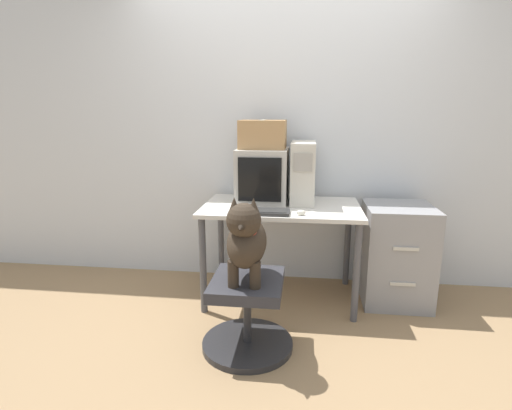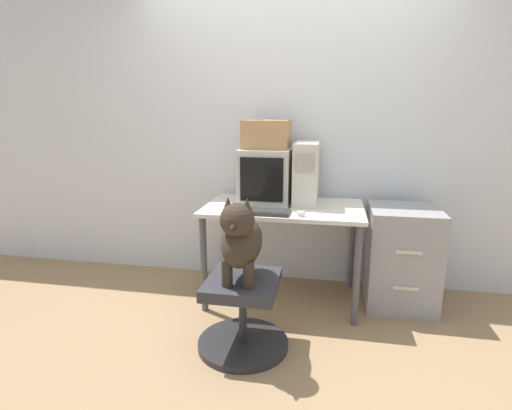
{
  "view_description": "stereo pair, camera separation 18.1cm",
  "coord_description": "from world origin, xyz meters",
  "px_view_note": "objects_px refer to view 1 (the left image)",
  "views": [
    {
      "loc": [
        0.17,
        -2.61,
        1.47
      ],
      "look_at": [
        -0.16,
        0.07,
        0.83
      ],
      "focal_mm": 28.0,
      "sensor_mm": 36.0,
      "label": 1
    },
    {
      "loc": [
        0.35,
        -2.58,
        1.47
      ],
      "look_at": [
        -0.16,
        0.07,
        0.83
      ],
      "focal_mm": 28.0,
      "sensor_mm": 36.0,
      "label": 2
    }
  ],
  "objects_px": {
    "pc_tower": "(303,172)",
    "cardboard_box": "(263,134)",
    "crt_monitor": "(263,175)",
    "office_chair": "(247,313)",
    "filing_cabinet": "(396,254)",
    "dog": "(246,238)",
    "keyboard": "(260,211)"
  },
  "relations": [
    {
      "from": "crt_monitor",
      "to": "office_chair",
      "type": "distance_m",
      "value": 1.14
    },
    {
      "from": "crt_monitor",
      "to": "cardboard_box",
      "type": "distance_m",
      "value": 0.32
    },
    {
      "from": "pc_tower",
      "to": "dog",
      "type": "bearing_deg",
      "value": -109.41
    },
    {
      "from": "pc_tower",
      "to": "filing_cabinet",
      "type": "xyz_separation_m",
      "value": [
        0.74,
        -0.07,
        -0.61
      ]
    },
    {
      "from": "crt_monitor",
      "to": "pc_tower",
      "type": "xyz_separation_m",
      "value": [
        0.32,
        0.0,
        0.03
      ]
    },
    {
      "from": "dog",
      "to": "office_chair",
      "type": "bearing_deg",
      "value": 90.0
    },
    {
      "from": "office_chair",
      "to": "dog",
      "type": "xyz_separation_m",
      "value": [
        -0.0,
        -0.03,
        0.51
      ]
    },
    {
      "from": "filing_cabinet",
      "to": "cardboard_box",
      "type": "height_order",
      "value": "cardboard_box"
    },
    {
      "from": "pc_tower",
      "to": "cardboard_box",
      "type": "xyz_separation_m",
      "value": [
        -0.32,
        0.0,
        0.29
      ]
    },
    {
      "from": "pc_tower",
      "to": "filing_cabinet",
      "type": "relative_size",
      "value": 0.62
    },
    {
      "from": "office_chair",
      "to": "cardboard_box",
      "type": "xyz_separation_m",
      "value": [
        0.0,
        0.87,
        1.06
      ]
    },
    {
      "from": "crt_monitor",
      "to": "office_chair",
      "type": "height_order",
      "value": "crt_monitor"
    },
    {
      "from": "cardboard_box",
      "to": "pc_tower",
      "type": "bearing_deg",
      "value": -0.65
    },
    {
      "from": "pc_tower",
      "to": "cardboard_box",
      "type": "bearing_deg",
      "value": 179.35
    },
    {
      "from": "keyboard",
      "to": "dog",
      "type": "distance_m",
      "value": 0.51
    },
    {
      "from": "office_chair",
      "to": "filing_cabinet",
      "type": "xyz_separation_m",
      "value": [
        1.06,
        0.8,
        0.15
      ]
    },
    {
      "from": "filing_cabinet",
      "to": "dog",
      "type": "bearing_deg",
      "value": -141.92
    },
    {
      "from": "crt_monitor",
      "to": "office_chair",
      "type": "bearing_deg",
      "value": -90.08
    },
    {
      "from": "crt_monitor",
      "to": "keyboard",
      "type": "distance_m",
      "value": 0.44
    },
    {
      "from": "crt_monitor",
      "to": "dog",
      "type": "height_order",
      "value": "crt_monitor"
    },
    {
      "from": "office_chair",
      "to": "crt_monitor",
      "type": "bearing_deg",
      "value": 89.92
    },
    {
      "from": "filing_cabinet",
      "to": "office_chair",
      "type": "bearing_deg",
      "value": -143.06
    },
    {
      "from": "cardboard_box",
      "to": "filing_cabinet",
      "type": "bearing_deg",
      "value": -3.98
    },
    {
      "from": "keyboard",
      "to": "dog",
      "type": "bearing_deg",
      "value": -92.53
    },
    {
      "from": "crt_monitor",
      "to": "filing_cabinet",
      "type": "xyz_separation_m",
      "value": [
        1.06,
        -0.07,
        -0.59
      ]
    },
    {
      "from": "crt_monitor",
      "to": "keyboard",
      "type": "relative_size",
      "value": 1.04
    },
    {
      "from": "pc_tower",
      "to": "cardboard_box",
      "type": "height_order",
      "value": "cardboard_box"
    },
    {
      "from": "pc_tower",
      "to": "cardboard_box",
      "type": "distance_m",
      "value": 0.43
    },
    {
      "from": "dog",
      "to": "cardboard_box",
      "type": "xyz_separation_m",
      "value": [
        0.0,
        0.9,
        0.55
      ]
    },
    {
      "from": "dog",
      "to": "keyboard",
      "type": "bearing_deg",
      "value": 87.47
    },
    {
      "from": "office_chair",
      "to": "filing_cabinet",
      "type": "height_order",
      "value": "filing_cabinet"
    },
    {
      "from": "pc_tower",
      "to": "filing_cabinet",
      "type": "distance_m",
      "value": 0.97
    }
  ]
}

